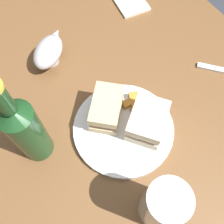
% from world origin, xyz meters
% --- Properties ---
extents(ground_plane, '(6.00, 6.00, 0.00)m').
position_xyz_m(ground_plane, '(0.00, 0.00, 0.00)').
color(ground_plane, '#333842').
extents(dining_table, '(1.16, 0.98, 0.77)m').
position_xyz_m(dining_table, '(0.00, 0.00, 0.39)').
color(dining_table, brown).
rests_on(dining_table, ground).
extents(plate, '(0.24, 0.24, 0.02)m').
position_xyz_m(plate, '(-0.09, -0.01, 0.78)').
color(plate, white).
rests_on(plate, dining_table).
extents(sandwich_half_left, '(0.13, 0.13, 0.06)m').
position_xyz_m(sandwich_half_left, '(-0.12, -0.06, 0.82)').
color(sandwich_half_left, beige).
rests_on(sandwich_half_left, plate).
extents(sandwich_half_right, '(0.12, 0.12, 0.06)m').
position_xyz_m(sandwich_half_right, '(-0.04, 0.01, 0.82)').
color(sandwich_half_right, '#CCB284').
rests_on(sandwich_half_right, plate).
extents(potato_wedge_front, '(0.04, 0.02, 0.02)m').
position_xyz_m(potato_wedge_front, '(-0.09, -0.08, 0.80)').
color(potato_wedge_front, '#AD702D').
rests_on(potato_wedge_front, plate).
extents(potato_wedge_middle, '(0.04, 0.06, 0.02)m').
position_xyz_m(potato_wedge_middle, '(-0.10, -0.08, 0.80)').
color(potato_wedge_middle, gold).
rests_on(potato_wedge_middle, plate).
extents(potato_wedge_back, '(0.03, 0.04, 0.02)m').
position_xyz_m(potato_wedge_back, '(-0.01, -0.03, 0.80)').
color(potato_wedge_back, gold).
rests_on(potato_wedge_back, plate).
extents(potato_wedge_left_edge, '(0.05, 0.04, 0.02)m').
position_xyz_m(potato_wedge_left_edge, '(-0.05, -0.07, 0.80)').
color(potato_wedge_left_edge, '#B77F33').
rests_on(potato_wedge_left_edge, plate).
extents(potato_wedge_right_edge, '(0.04, 0.02, 0.02)m').
position_xyz_m(potato_wedge_right_edge, '(-0.08, -0.05, 0.80)').
color(potato_wedge_right_edge, '#B77F33').
rests_on(potato_wedge_right_edge, plate).
extents(potato_wedge_stray, '(0.02, 0.04, 0.01)m').
position_xyz_m(potato_wedge_stray, '(-0.04, -0.06, 0.80)').
color(potato_wedge_stray, '#B77F33').
rests_on(potato_wedge_stray, plate).
extents(pint_glass, '(0.08, 0.08, 0.16)m').
position_xyz_m(pint_glass, '(-0.28, 0.04, 0.84)').
color(pint_glass, white).
rests_on(pint_glass, dining_table).
extents(gravy_boat, '(0.13, 0.13, 0.07)m').
position_xyz_m(gravy_boat, '(0.20, 0.04, 0.81)').
color(gravy_boat, '#B7B7BC').
rests_on(gravy_boat, dining_table).
extents(cider_bottle, '(0.07, 0.07, 0.28)m').
position_xyz_m(cider_bottle, '(-0.02, 0.19, 0.88)').
color(cider_bottle, '#19421E').
rests_on(cider_bottle, dining_table).
extents(napkin, '(0.12, 0.11, 0.01)m').
position_xyz_m(napkin, '(0.26, -0.27, 0.78)').
color(napkin, silver).
rests_on(napkin, dining_table).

